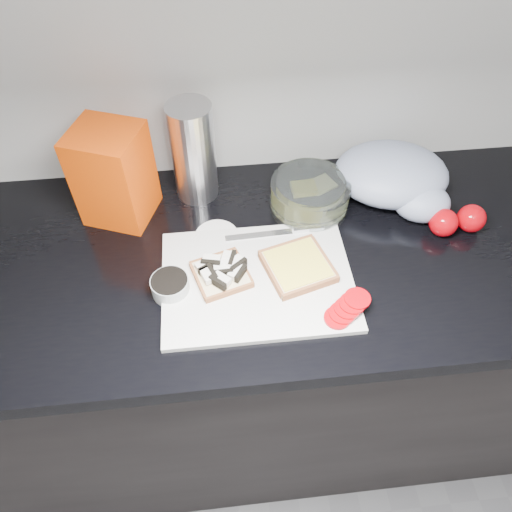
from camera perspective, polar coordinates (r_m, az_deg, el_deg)
The scene contains 14 objects.
base_cabinet at distance 1.51m, azimuth 4.06°, elevation -10.83°, with size 3.50×0.60×0.86m, color black.
countertop at distance 1.14m, azimuth 5.28°, elevation 0.33°, with size 3.50×0.64×0.04m, color black.
cutting_board at distance 1.05m, azimuth 0.18°, elevation -2.78°, with size 0.40×0.30×0.01m, color silver.
bread_left at distance 1.05m, azimuth -4.01°, elevation -1.90°, with size 0.14×0.14×0.04m.
bread_right at distance 1.06m, azimuth 4.80°, elevation -1.18°, with size 0.17×0.17×0.02m.
tomato_slices at distance 1.01m, azimuth 10.39°, elevation -5.90°, with size 0.11×0.09×0.02m.
knife at distance 1.14m, azimuth 3.63°, elevation 2.84°, with size 0.23×0.03×0.01m.
seed_tub at distance 1.04m, azimuth -9.78°, elevation -3.34°, with size 0.08×0.08×0.04m.
tub_lid at distance 1.14m, azimuth -4.52°, elevation 2.31°, with size 0.10×0.10×0.01m, color white.
glass_bowl at distance 1.19m, azimuth 6.12°, elevation 6.85°, with size 0.19×0.19×0.08m.
bread_bag at distance 1.17m, azimuth -15.95°, elevation 8.91°, with size 0.14×0.13×0.23m, color #EE2B03.
steel_canister at distance 1.18m, azimuth -7.18°, elevation 11.65°, with size 0.10×0.10×0.24m, color silver.
grocery_bag at distance 1.25m, azimuth 15.65°, elevation 8.60°, with size 0.30×0.28×0.12m.
whole_tomatoes at distance 1.22m, azimuth 22.04°, elevation 3.78°, with size 0.13×0.07×0.06m.
Camera 1 is at (-0.18, 0.48, 1.74)m, focal length 35.00 mm.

